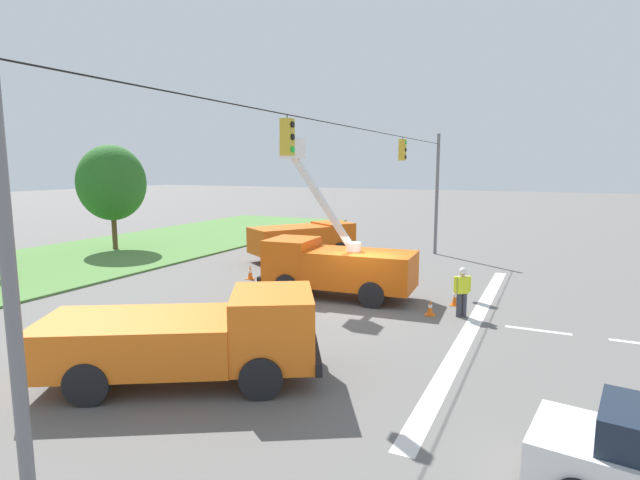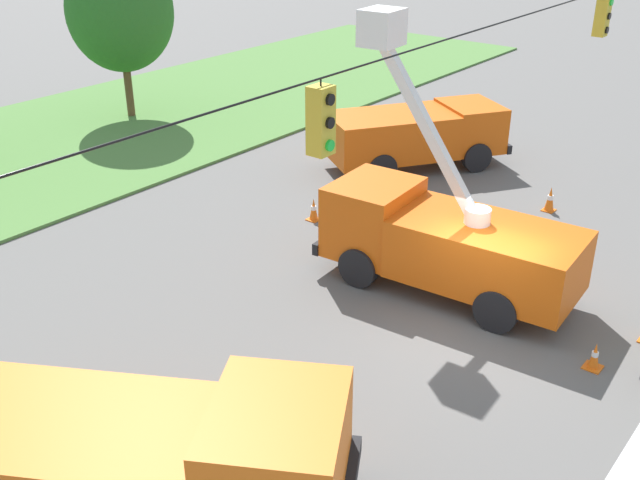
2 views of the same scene
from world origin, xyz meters
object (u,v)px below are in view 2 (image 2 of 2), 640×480
Objects in this scene: utility_truck_support_near at (149,452)px; traffic_cone_mid_left at (314,210)px; tree_east at (120,11)px; utility_truck_support_far at (416,133)px; traffic_cone_mid_right at (550,199)px; traffic_cone_lane_edge_a at (595,357)px; utility_truck_bucket_lift at (443,236)px.

utility_truck_support_near is 10.59× the size of traffic_cone_mid_left.
tree_east is at bearing 52.15° from utility_truck_support_near.
utility_truck_support_far is 8.44× the size of traffic_cone_mid_right.
traffic_cone_lane_edge_a is at bearing -130.48° from utility_truck_support_far.
utility_truck_bucket_lift is 8.54× the size of traffic_cone_mid_right.
tree_east is 9.95× the size of traffic_cone_mid_left.
utility_truck_bucket_lift is 5.12m from traffic_cone_mid_left.
tree_east reaches higher than traffic_cone_mid_right.
tree_east is 17.99m from utility_truck_bucket_lift.
traffic_cone_mid_left is 7.05m from traffic_cone_mid_right.
utility_truck_bucket_lift is 1.01× the size of utility_truck_support_far.
utility_truck_support_near is 12.01× the size of traffic_cone_lane_edge_a.
utility_truck_support_near is 9.40× the size of traffic_cone_mid_right.
tree_east is at bearing 75.39° from utility_truck_bucket_lift.
utility_truck_support_near is at bearing 153.15° from traffic_cone_lane_edge_a.
utility_truck_support_far is 10.79× the size of traffic_cone_lane_edge_a.
tree_east is 8.83× the size of traffic_cone_mid_right.
traffic_cone_mid_left is at bearing 133.81° from traffic_cone_mid_right.
traffic_cone_lane_edge_a is at bearing -150.78° from traffic_cone_mid_right.
traffic_cone_mid_left is (10.14, 4.96, -0.82)m from utility_truck_support_near.
utility_truck_support_far reaches higher than traffic_cone_mid_left.
utility_truck_bucket_lift is 0.91× the size of utility_truck_support_near.
traffic_cone_mid_right reaches higher than traffic_cone_mid_left.
utility_truck_support_near is at bearing -127.85° from tree_east.
utility_truck_bucket_lift is at bearing -144.04° from utility_truck_support_far.
traffic_cone_mid_right is 1.28× the size of traffic_cone_lane_edge_a.
traffic_cone_mid_left is at bearing 76.33° from utility_truck_bucket_lift.
utility_truck_bucket_lift is 6.15m from traffic_cone_mid_right.
traffic_cone_mid_right reaches higher than traffic_cone_lane_edge_a.
traffic_cone_mid_left is at bearing 26.08° from utility_truck_support_near.
traffic_cone_mid_right is (15.02, -0.13, -0.77)m from utility_truck_support_near.
traffic_cone_mid_left reaches higher than traffic_cone_lane_edge_a.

